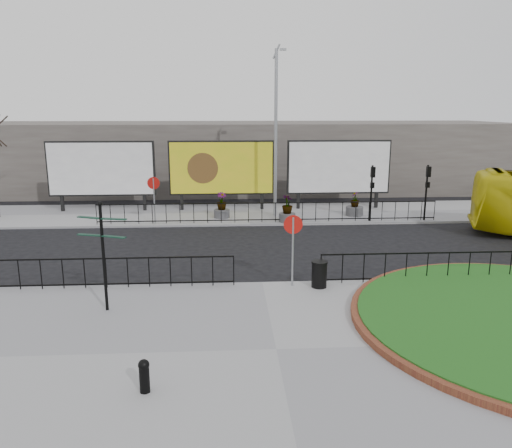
{
  "coord_description": "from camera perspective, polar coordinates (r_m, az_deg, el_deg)",
  "views": [
    {
      "loc": [
        -1.19,
        -16.5,
        6.06
      ],
      "look_at": [
        -0.14,
        1.46,
        1.87
      ],
      "focal_mm": 35.0,
      "sensor_mm": 36.0,
      "label": 1
    }
  ],
  "objects": [
    {
      "name": "railing_near_left",
      "position": [
        17.74,
        -19.0,
        -5.32
      ],
      "size": [
        10.0,
        0.1,
        1.1
      ],
      "primitive_type": null,
      "color": "black",
      "rests_on": "pavement_near"
    },
    {
      "name": "billboard_mid",
      "position": [
        29.68,
        -3.96,
        6.38
      ],
      "size": [
        6.2,
        0.31,
        4.1
      ],
      "color": "black",
      "rests_on": "pavement_far"
    },
    {
      "name": "billboard_left",
      "position": [
        30.56,
        -17.27,
        6.02
      ],
      "size": [
        6.2,
        0.31,
        4.1
      ],
      "color": "black",
      "rests_on": "pavement_far"
    },
    {
      "name": "speed_sign_near",
      "position": [
        16.77,
        4.25,
        -1.23
      ],
      "size": [
        0.64,
        0.07,
        2.47
      ],
      "color": "gray",
      "rests_on": "pavement_near"
    },
    {
      "name": "railing_far",
      "position": [
        26.45,
        1.46,
        1.35
      ],
      "size": [
        18.0,
        0.1,
        1.1
      ],
      "primitive_type": null,
      "color": "black",
      "rests_on": "pavement_far"
    },
    {
      "name": "ground",
      "position": [
        17.62,
        0.72,
        -7.01
      ],
      "size": [
        90.0,
        90.0,
        0.0
      ],
      "primitive_type": "plane",
      "color": "black",
      "rests_on": "ground"
    },
    {
      "name": "railing_near_right",
      "position": [
        18.72,
        21.12,
        -4.53
      ],
      "size": [
        9.0,
        0.1,
        1.1
      ],
      "primitive_type": null,
      "color": "black",
      "rests_on": "pavement_near"
    },
    {
      "name": "pavement_far",
      "position": [
        29.15,
        -0.95,
        1.23
      ],
      "size": [
        44.0,
        6.0,
        0.12
      ],
      "primitive_type": "cube",
      "color": "gray",
      "rests_on": "ground"
    },
    {
      "name": "signal_pole_a",
      "position": [
        27.25,
        13.11,
        4.41
      ],
      "size": [
        0.22,
        0.26,
        3.0
      ],
      "color": "black",
      "rests_on": "pavement_far"
    },
    {
      "name": "signal_pole_b",
      "position": [
        28.24,
        18.98,
        4.34
      ],
      "size": [
        0.22,
        0.26,
        3.0
      ],
      "color": "black",
      "rests_on": "pavement_far"
    },
    {
      "name": "fingerpost_sign",
      "position": [
        15.29,
        -17.11,
        -2.38
      ],
      "size": [
        1.54,
        0.71,
        3.33
      ],
      "rotation": [
        0.0,
        0.0,
        -0.38
      ],
      "color": "black",
      "rests_on": "pavement_near"
    },
    {
      "name": "pavement_near",
      "position": [
        13.03,
        2.33,
        -14.33
      ],
      "size": [
        30.0,
        10.0,
        0.12
      ],
      "primitive_type": "cube",
      "color": "gray",
      "rests_on": "ground"
    },
    {
      "name": "planter_c",
      "position": [
        28.74,
        11.2,
        1.86
      ],
      "size": [
        0.97,
        0.97,
        1.37
      ],
      "color": "#4C4C4F",
      "rests_on": "pavement_far"
    },
    {
      "name": "building_backdrop",
      "position": [
        38.68,
        -1.59,
        7.83
      ],
      "size": [
        40.0,
        10.0,
        5.0
      ],
      "primitive_type": "cube",
      "color": "#665F59",
      "rests_on": "ground"
    },
    {
      "name": "lamp_post",
      "position": [
        27.66,
        2.28,
        10.54
      ],
      "size": [
        0.74,
        0.18,
        9.23
      ],
      "color": "gray",
      "rests_on": "pavement_far"
    },
    {
      "name": "speed_sign_far",
      "position": [
        26.51,
        -11.61,
        3.85
      ],
      "size": [
        0.64,
        0.07,
        2.47
      ],
      "color": "gray",
      "rests_on": "pavement_far"
    },
    {
      "name": "planter_b",
      "position": [
        26.64,
        3.59,
        1.48
      ],
      "size": [
        0.88,
        0.88,
        1.47
      ],
      "color": "#4C4C4F",
      "rests_on": "pavement_far"
    },
    {
      "name": "bollard",
      "position": [
        11.34,
        -12.65,
        -16.42
      ],
      "size": [
        0.24,
        0.24,
        0.76
      ],
      "color": "black",
      "rests_on": "pavement_near"
    },
    {
      "name": "litter_bin",
      "position": [
        17.1,
        7.24,
        -5.69
      ],
      "size": [
        0.55,
        0.55,
        0.91
      ],
      "color": "black",
      "rests_on": "pavement_near"
    },
    {
      "name": "planter_a",
      "position": [
        27.67,
        -3.94,
        1.85
      ],
      "size": [
        0.87,
        0.87,
        1.42
      ],
      "color": "#4C4C4F",
      "rests_on": "pavement_far"
    },
    {
      "name": "billboard_right",
      "position": [
        30.42,
        9.43,
        6.4
      ],
      "size": [
        6.2,
        0.31,
        4.1
      ],
      "color": "black",
      "rests_on": "pavement_far"
    }
  ]
}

